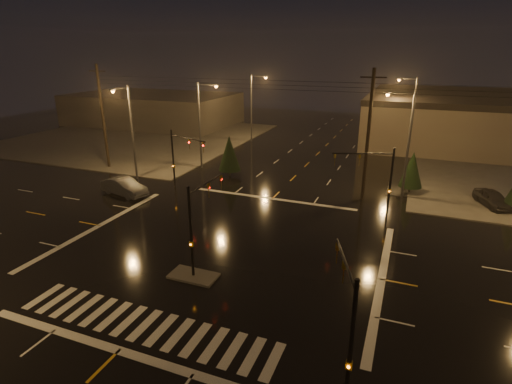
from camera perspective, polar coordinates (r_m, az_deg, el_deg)
ground at (r=28.89m, az=-4.92°, el=-8.10°), size 140.00×140.00×0.00m
sidewalk_nw at (r=68.54m, az=-16.59°, el=7.57°), size 36.00×36.00×0.12m
median_island at (r=25.81m, az=-8.92°, el=-11.74°), size 3.00×1.60×0.15m
crosswalk at (r=22.46m, az=-15.59°, el=-17.82°), size 15.00×2.60×0.01m
stop_bar_near at (r=21.29m, az=-18.97°, el=-20.62°), size 16.00×0.50×0.01m
stop_bar_far at (r=38.17m, az=2.36°, el=-0.95°), size 16.00×0.50×0.01m
commercial_block at (r=80.53m, az=-14.43°, el=11.44°), size 30.00×18.00×5.60m
signal_mast_median at (r=24.85m, az=-8.29°, el=-3.45°), size 0.25×4.59×6.00m
signal_mast_ne at (r=34.38m, az=17.09°, el=2.50°), size 4.84×1.86×6.00m
signal_mast_nw at (r=40.29m, az=-10.91°, el=5.45°), size 4.84×1.86×6.00m
signal_mast_se at (r=16.32m, az=12.98°, el=-17.38°), size 1.55×3.87×6.00m
streetlight_1 at (r=47.36m, az=-7.74°, el=10.20°), size 2.77×0.32×10.00m
streetlight_2 at (r=61.68m, az=-0.41°, el=12.53°), size 2.77×0.32×10.00m
streetlight_3 at (r=39.55m, az=20.61°, el=7.29°), size 2.77×0.32×10.00m
streetlight_4 at (r=59.30m, az=21.27°, el=10.94°), size 2.77×0.32×10.00m
streetlight_5 at (r=44.45m, az=-17.57°, el=8.86°), size 0.32×2.77×10.00m
utility_pole_0 at (r=50.37m, az=-21.04°, el=10.03°), size 2.20×0.32×12.00m
utility_pole_1 at (r=37.70m, az=15.71°, el=7.76°), size 2.20×0.32×12.00m
conifer_0 at (r=41.78m, az=21.39°, el=3.03°), size 2.24×2.24×4.20m
conifer_3 at (r=44.47m, az=-3.82°, el=5.56°), size 2.49×2.49×4.59m
car_parked at (r=41.85m, az=30.73°, el=-0.84°), size 3.28×4.76×1.50m
car_crossing at (r=40.94m, az=-18.30°, el=0.72°), size 5.37×2.85×1.68m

